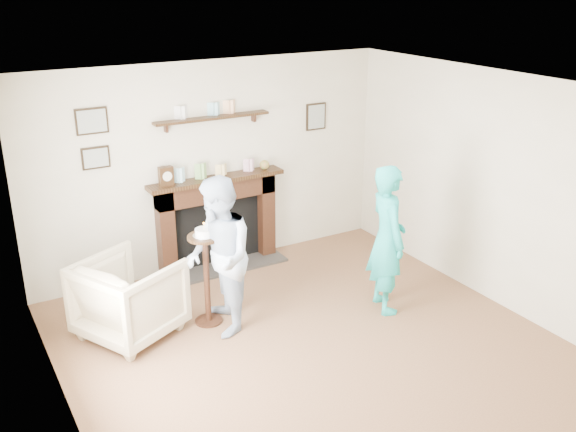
% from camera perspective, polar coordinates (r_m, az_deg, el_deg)
% --- Properties ---
extents(ground, '(5.00, 5.00, 0.00)m').
position_cam_1_polar(ground, '(6.21, 3.26, -12.51)').
color(ground, brown).
rests_on(ground, ground).
extents(room_shell, '(4.54, 5.02, 2.52)m').
position_cam_1_polar(room_shell, '(6.05, -0.03, 3.63)').
color(room_shell, beige).
rests_on(room_shell, ground).
extents(armchair, '(1.18, 1.17, 0.81)m').
position_cam_1_polar(armchair, '(6.77, -13.62, -10.11)').
color(armchair, tan).
rests_on(armchair, ground).
extents(man, '(0.75, 0.89, 1.61)m').
position_cam_1_polar(man, '(6.70, -5.88, -9.93)').
color(man, silver).
rests_on(man, ground).
extents(woman, '(0.53, 0.67, 1.61)m').
position_cam_1_polar(woman, '(7.13, 8.45, -7.99)').
color(woman, teal).
rests_on(woman, ground).
extents(pedestal_table, '(0.35, 0.35, 1.11)m').
position_cam_1_polar(pedestal_table, '(6.52, -7.31, -4.07)').
color(pedestal_table, black).
rests_on(pedestal_table, ground).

